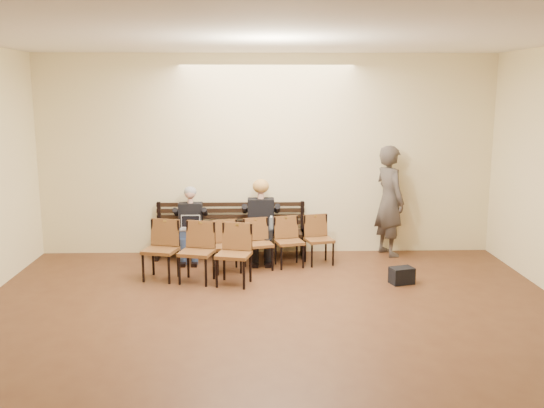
{
  "coord_description": "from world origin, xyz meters",
  "views": [
    {
      "loc": [
        -0.23,
        -5.6,
        2.87
      ],
      "look_at": [
        0.06,
        4.05,
        1.05
      ],
      "focal_mm": 40.0,
      "sensor_mm": 36.0,
      "label": 1
    }
  ],
  "objects_px": {
    "chair_row_back": "(196,253)",
    "passerby": "(390,193)",
    "seated_man": "(190,226)",
    "bag": "(402,275)",
    "chair_row_front": "(274,243)",
    "bench": "(231,245)",
    "seated_woman": "(261,222)",
    "laptop": "(190,230)",
    "water_bottle": "(271,231)"
  },
  "relations": [
    {
      "from": "seated_man",
      "to": "seated_woman",
      "type": "height_order",
      "value": "seated_woman"
    },
    {
      "from": "chair_row_front",
      "to": "chair_row_back",
      "type": "xyz_separation_m",
      "value": [
        -1.2,
        -0.73,
        0.05
      ]
    },
    {
      "from": "chair_row_back",
      "to": "chair_row_front",
      "type": "bearing_deg",
      "value": 45.75
    },
    {
      "from": "seated_man",
      "to": "chair_row_front",
      "type": "height_order",
      "value": "seated_man"
    },
    {
      "from": "laptop",
      "to": "chair_row_back",
      "type": "distance_m",
      "value": 1.06
    },
    {
      "from": "seated_woman",
      "to": "laptop",
      "type": "height_order",
      "value": "seated_woman"
    },
    {
      "from": "seated_woman",
      "to": "chair_row_front",
      "type": "relative_size",
      "value": 0.65
    },
    {
      "from": "seated_man",
      "to": "seated_woman",
      "type": "bearing_deg",
      "value": 0.0
    },
    {
      "from": "water_bottle",
      "to": "chair_row_back",
      "type": "xyz_separation_m",
      "value": [
        -1.16,
        -0.98,
        -0.11
      ]
    },
    {
      "from": "water_bottle",
      "to": "chair_row_back",
      "type": "relative_size",
      "value": 0.14
    },
    {
      "from": "chair_row_back",
      "to": "passerby",
      "type": "bearing_deg",
      "value": 38.96
    },
    {
      "from": "bench",
      "to": "chair_row_back",
      "type": "relative_size",
      "value": 1.58
    },
    {
      "from": "seated_man",
      "to": "water_bottle",
      "type": "distance_m",
      "value": 1.41
    },
    {
      "from": "water_bottle",
      "to": "chair_row_front",
      "type": "relative_size",
      "value": 0.11
    },
    {
      "from": "seated_man",
      "to": "bag",
      "type": "bearing_deg",
      "value": -23.34
    },
    {
      "from": "seated_man",
      "to": "chair_row_front",
      "type": "relative_size",
      "value": 0.59
    },
    {
      "from": "laptop",
      "to": "chair_row_back",
      "type": "xyz_separation_m",
      "value": [
        0.2,
        -1.04,
        -0.11
      ]
    },
    {
      "from": "seated_man",
      "to": "passerby",
      "type": "height_order",
      "value": "passerby"
    },
    {
      "from": "laptop",
      "to": "water_bottle",
      "type": "height_order",
      "value": "laptop"
    },
    {
      "from": "seated_man",
      "to": "chair_row_back",
      "type": "distance_m",
      "value": 1.28
    },
    {
      "from": "bench",
      "to": "laptop",
      "type": "height_order",
      "value": "laptop"
    },
    {
      "from": "bench",
      "to": "passerby",
      "type": "bearing_deg",
      "value": 2.06
    },
    {
      "from": "passerby",
      "to": "chair_row_front",
      "type": "bearing_deg",
      "value": 88.39
    },
    {
      "from": "bench",
      "to": "bag",
      "type": "distance_m",
      "value": 3.05
    },
    {
      "from": "bench",
      "to": "chair_row_back",
      "type": "xyz_separation_m",
      "value": [
        -0.46,
        -1.38,
        0.23
      ]
    },
    {
      "from": "chair_row_back",
      "to": "bench",
      "type": "bearing_deg",
      "value": 85.83
    },
    {
      "from": "seated_woman",
      "to": "bag",
      "type": "bearing_deg",
      "value": -34.19
    },
    {
      "from": "seated_woman",
      "to": "passerby",
      "type": "distance_m",
      "value": 2.31
    },
    {
      "from": "seated_man",
      "to": "laptop",
      "type": "distance_m",
      "value": 0.22
    },
    {
      "from": "seated_woman",
      "to": "chair_row_back",
      "type": "relative_size",
      "value": 0.79
    },
    {
      "from": "bench",
      "to": "passerby",
      "type": "height_order",
      "value": "passerby"
    },
    {
      "from": "bench",
      "to": "seated_woman",
      "type": "distance_m",
      "value": 0.69
    },
    {
      "from": "seated_woman",
      "to": "passerby",
      "type": "bearing_deg",
      "value": 5.58
    },
    {
      "from": "laptop",
      "to": "chair_row_front",
      "type": "bearing_deg",
      "value": -16.74
    },
    {
      "from": "bag",
      "to": "laptop",
      "type": "bearing_deg",
      "value": 159.89
    },
    {
      "from": "passerby",
      "to": "chair_row_back",
      "type": "distance_m",
      "value": 3.62
    },
    {
      "from": "seated_woman",
      "to": "passerby",
      "type": "xyz_separation_m",
      "value": [
        2.25,
        0.22,
        0.46
      ]
    },
    {
      "from": "seated_man",
      "to": "laptop",
      "type": "xyz_separation_m",
      "value": [
        0.02,
        -0.22,
        -0.03
      ]
    },
    {
      "from": "bag",
      "to": "chair_row_front",
      "type": "relative_size",
      "value": 0.17
    },
    {
      "from": "seated_man",
      "to": "bag",
      "type": "relative_size",
      "value": 3.5
    },
    {
      "from": "laptop",
      "to": "water_bottle",
      "type": "relative_size",
      "value": 1.41
    },
    {
      "from": "seated_man",
      "to": "water_bottle",
      "type": "relative_size",
      "value": 5.17
    },
    {
      "from": "seated_woman",
      "to": "bag",
      "type": "relative_size",
      "value": 3.84
    },
    {
      "from": "seated_woman",
      "to": "laptop",
      "type": "relative_size",
      "value": 4.04
    },
    {
      "from": "water_bottle",
      "to": "passerby",
      "type": "xyz_separation_m",
      "value": [
        2.08,
        0.49,
        0.55
      ]
    },
    {
      "from": "seated_man",
      "to": "passerby",
      "type": "xyz_separation_m",
      "value": [
        3.46,
        0.22,
        0.52
      ]
    },
    {
      "from": "bench",
      "to": "passerby",
      "type": "xyz_separation_m",
      "value": [
        2.78,
        0.1,
        0.89
      ]
    },
    {
      "from": "seated_woman",
      "to": "chair_row_back",
      "type": "xyz_separation_m",
      "value": [
        -0.99,
        -1.26,
        -0.19
      ]
    },
    {
      "from": "passerby",
      "to": "chair_row_front",
      "type": "xyz_separation_m",
      "value": [
        -2.05,
        -0.75,
        -0.7
      ]
    },
    {
      "from": "seated_man",
      "to": "bag",
      "type": "height_order",
      "value": "seated_man"
    }
  ]
}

